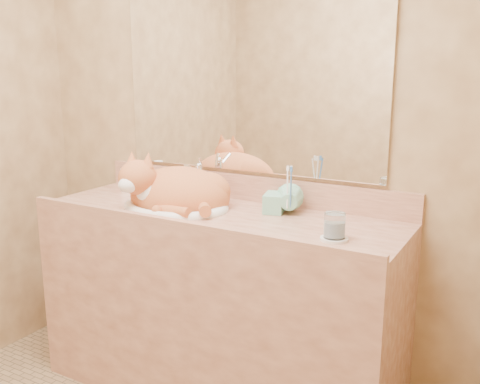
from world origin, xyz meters
The scene contains 12 objects.
wall_back centered at (0.00, 1.00, 1.25)m, with size 2.40×0.02×2.50m, color olive.
vanity_counter centered at (0.00, 0.72, 0.42)m, with size 1.60×0.55×0.85m, color #955943, non-canonical shape.
mirror centered at (0.00, 0.99, 1.39)m, with size 1.30×0.02×0.80m, color white.
sink_basin centered at (-0.20, 0.70, 0.92)m, with size 0.48×0.40×0.15m, color white, non-canonical shape.
faucet centered at (-0.20, 0.89, 0.94)m, with size 0.05×0.13×0.19m, color white, non-canonical shape.
cat centered at (-0.21, 0.71, 0.93)m, with size 0.47×0.38×0.25m, color #BA572B, non-canonical shape.
soap_dispenser centered at (0.22, 0.80, 0.94)m, with size 0.08×0.08×0.18m, color #7AC4A4.
toothbrush_cup centered at (0.29, 0.82, 0.91)m, with size 0.12×0.12×0.11m, color #7AC4A4.
toothbrushes centered at (0.29, 0.82, 0.98)m, with size 0.04×0.04×0.22m, color white, non-canonical shape.
saucer centered at (0.57, 0.62, 0.85)m, with size 0.10×0.10×0.01m, color white.
water_glass centered at (0.57, 0.62, 0.91)m, with size 0.08×0.08×0.09m, color white.
lotion_bottle centered at (-0.61, 0.85, 0.91)m, with size 0.05×0.05×0.12m, color white.
Camera 1 is at (1.18, -1.14, 1.45)m, focal length 40.00 mm.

